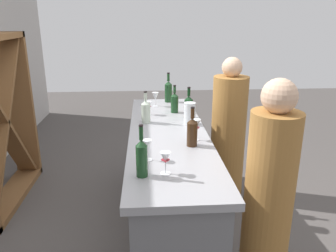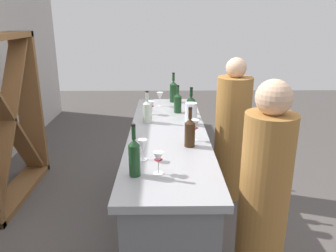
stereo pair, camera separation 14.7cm
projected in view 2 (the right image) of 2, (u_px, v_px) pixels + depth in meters
The scene contains 17 objects.
ground_plane at pixel (168, 225), 3.14m from camera, with size 12.00×12.00×0.00m, color #4C4744.
bar_counter at pixel (168, 180), 3.00m from camera, with size 2.37×0.66×0.93m.
wine_rack at pixel (6, 120), 3.42m from camera, with size 1.30×0.28×1.71m.
wine_bottle_leftmost_olive_green at pixel (134, 156), 2.03m from camera, with size 0.07×0.07×0.33m.
wine_bottle_second_left_amber_brown at pixel (190, 132), 2.50m from camera, with size 0.08×0.08×0.31m.
wine_bottle_center_clear_pale at pixel (147, 111), 3.07m from camera, with size 0.08×0.08×0.30m.
wine_bottle_second_right_dark_green at pixel (191, 107), 3.19m from camera, with size 0.08×0.08×0.30m.
wine_bottle_rightmost_olive_green at pixel (178, 102), 3.39m from camera, with size 0.08×0.08×0.28m.
wine_bottle_far_right_olive_green at pixel (173, 91), 3.81m from camera, with size 0.08×0.08×0.34m.
wine_glass_near_left at pixel (195, 126), 2.61m from camera, with size 0.07×0.07×0.17m.
wine_glass_near_center at pixel (158, 159), 2.06m from camera, with size 0.07×0.07×0.14m.
wine_glass_near_right at pixel (160, 96), 3.64m from camera, with size 0.07×0.07×0.15m.
wine_glass_far_left at pixel (151, 105), 3.33m from camera, with size 0.08×0.08×0.14m.
wine_glass_far_center at pixel (143, 146), 2.26m from camera, with size 0.07×0.07×0.15m.
water_pitcher at pixel (191, 114), 3.01m from camera, with size 0.11×0.11×0.20m.
person_left_guest at pixel (232, 135), 3.49m from camera, with size 0.47×0.47×1.49m.
person_center_guest at pixel (263, 204), 2.16m from camera, with size 0.39×0.39×1.52m.
Camera 2 is at (-2.70, 0.03, 1.86)m, focal length 35.71 mm.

